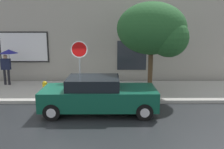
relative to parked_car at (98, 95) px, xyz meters
The scene contains 8 objects.
ground_plane 1.59m from the parked_car, behind, with size 60.00×60.00×0.00m, color black.
sidewalk 3.44m from the parked_car, 114.81° to the left, with size 20.00×4.00×0.15m, color #A3A099.
building_facade 6.37m from the parked_car, 104.48° to the left, with size 20.00×0.67×7.00m.
parked_car is the anchor object (origin of this frame).
fire_hydrant 3.24m from the parked_car, 145.18° to the left, with size 0.30×0.44×0.74m.
pedestrian_with_umbrella 6.82m from the parked_car, 142.00° to the left, with size 1.00×1.00×2.04m.
street_tree 4.29m from the parked_car, 40.39° to the left, with size 3.34×2.84×4.46m.
stop_sign 2.14m from the parked_car, 121.94° to the left, with size 0.76×0.10×2.67m.
Camera 1 is at (1.91, -9.24, 3.43)m, focal length 37.83 mm.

